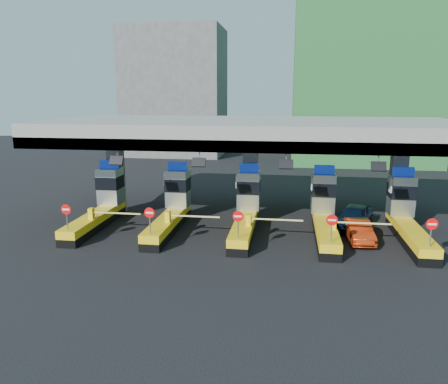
# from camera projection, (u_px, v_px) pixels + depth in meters

# --- Properties ---
(ground) EXTENTS (120.00, 120.00, 0.00)m
(ground) POSITION_uv_depth(u_px,v_px,m) (246.00, 230.00, 28.70)
(ground) COLOR black
(ground) RESTS_ON ground
(toll_canopy) EXTENTS (28.00, 12.09, 7.00)m
(toll_canopy) POSITION_uv_depth(u_px,v_px,m) (251.00, 133.00, 30.13)
(toll_canopy) COLOR slate
(toll_canopy) RESTS_ON ground
(toll_lane_far_left) EXTENTS (4.43, 8.00, 4.16)m
(toll_lane_far_left) POSITION_uv_depth(u_px,v_px,m) (102.00, 203.00, 30.09)
(toll_lane_far_left) COLOR black
(toll_lane_far_left) RESTS_ON ground
(toll_lane_left) EXTENTS (4.43, 8.00, 4.16)m
(toll_lane_left) POSITION_uv_depth(u_px,v_px,m) (173.00, 206.00, 29.38)
(toll_lane_left) COLOR black
(toll_lane_left) RESTS_ON ground
(toll_lane_center) EXTENTS (4.43, 8.00, 4.16)m
(toll_lane_center) POSITION_uv_depth(u_px,v_px,m) (247.00, 209.00, 28.66)
(toll_lane_center) COLOR black
(toll_lane_center) RESTS_ON ground
(toll_lane_right) EXTENTS (4.43, 8.00, 4.16)m
(toll_lane_right) POSITION_uv_depth(u_px,v_px,m) (324.00, 212.00, 27.95)
(toll_lane_right) COLOR black
(toll_lane_right) RESTS_ON ground
(toll_lane_far_right) EXTENTS (4.43, 8.00, 4.16)m
(toll_lane_far_right) POSITION_uv_depth(u_px,v_px,m) (406.00, 215.00, 27.23)
(toll_lane_far_right) COLOR black
(toll_lane_far_right) RESTS_ON ground
(bg_building_scaffold) EXTENTS (18.00, 12.00, 28.00)m
(bg_building_scaffold) POSITION_uv_depth(u_px,v_px,m) (367.00, 52.00, 54.82)
(bg_building_scaffold) COLOR #1E5926
(bg_building_scaffold) RESTS_ON ground
(bg_building_concrete) EXTENTS (14.00, 10.00, 18.00)m
(bg_building_concrete) POSITION_uv_depth(u_px,v_px,m) (175.00, 93.00, 63.49)
(bg_building_concrete) COLOR #4C4C49
(bg_building_concrete) RESTS_ON ground
(van) EXTENTS (3.41, 4.91, 1.55)m
(van) POSITION_uv_depth(u_px,v_px,m) (354.00, 217.00, 29.01)
(van) COLOR black
(van) RESTS_ON ground
(red_car) EXTENTS (1.59, 3.93, 1.27)m
(red_car) POSITION_uv_depth(u_px,v_px,m) (359.00, 231.00, 26.52)
(red_car) COLOR #A4290C
(red_car) RESTS_ON ground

